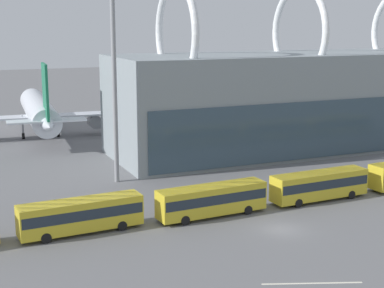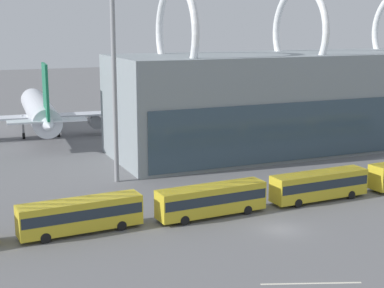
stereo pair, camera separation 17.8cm
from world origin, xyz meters
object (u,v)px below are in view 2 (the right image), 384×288
Objects in this scene: shuttle_bus_3 at (319,184)px; floodlight_mast at (113,43)px; shuttle_bus_2 at (212,199)px; airliner_at_gate_far at (40,111)px; airliner_parked_remote at (319,99)px; shuttle_bus_1 at (81,214)px.

floodlight_mast reaches higher than shuttle_bus_3.
airliner_at_gate_far is at bearing 97.01° from shuttle_bus_2.
airliner_at_gate_far is at bearing 96.68° from floodlight_mast.
floodlight_mast is at bearing 92.63° from airliner_parked_remote.
airliner_parked_remote is 62.17m from shuttle_bus_2.
shuttle_bus_1 is (-58.33, -42.85, -3.31)m from airliner_parked_remote.
shuttle_bus_1 is at bearing 179.35° from airliner_at_gate_far.
shuttle_bus_2 is at bearing 178.76° from shuttle_bus_3.
floodlight_mast is at bearing -168.97° from airliner_at_gate_far.
airliner_at_gate_far is at bearing 81.65° from shuttle_bus_1.
airliner_at_gate_far is 3.04× the size of shuttle_bus_1.
airliner_parked_remote reaches higher than shuttle_bus_1.
shuttle_bus_3 is (23.39, -52.19, -2.72)m from airliner_at_gate_far.
shuttle_bus_3 is 30.46m from floodlight_mast.
airliner_parked_remote is at bearing 52.61° from shuttle_bus_3.
shuttle_bus_1 and shuttle_bus_2 have the same top height.
airliner_parked_remote reaches higher than shuttle_bus_3.
shuttle_bus_1 is at bearing -116.84° from floodlight_mast.
airliner_at_gate_far reaches higher than shuttle_bus_3.
shuttle_bus_1 is 0.46× the size of floodlight_mast.
airliner_at_gate_far reaches higher than shuttle_bus_2.
shuttle_bus_1 is 13.98m from shuttle_bus_2.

